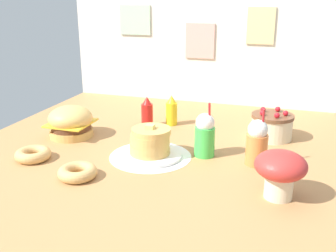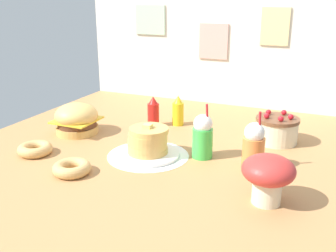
# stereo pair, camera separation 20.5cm
# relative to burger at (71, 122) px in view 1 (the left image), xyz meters

# --- Properties ---
(ground_plane) EXTENTS (2.00, 2.19, 0.02)m
(ground_plane) POSITION_rel_burger_xyz_m (0.52, -0.09, -0.10)
(ground_plane) COLOR #B27F4C
(back_wall) EXTENTS (2.00, 0.04, 0.91)m
(back_wall) POSITION_rel_burger_xyz_m (0.52, 1.00, 0.37)
(back_wall) COLOR silver
(back_wall) RESTS_ON ground_plane
(doily_mat) EXTENTS (0.42, 0.42, 0.00)m
(doily_mat) POSITION_rel_burger_xyz_m (0.55, -0.15, -0.09)
(doily_mat) COLOR white
(doily_mat) RESTS_ON ground_plane
(burger) EXTENTS (0.25, 0.25, 0.18)m
(burger) POSITION_rel_burger_xyz_m (0.00, 0.00, 0.00)
(burger) COLOR #DBA859
(burger) RESTS_ON ground_plane
(pancake_stack) EXTENTS (0.33, 0.33, 0.17)m
(pancake_stack) POSITION_rel_burger_xyz_m (0.55, -0.15, -0.02)
(pancake_stack) COLOR white
(pancake_stack) RESTS_ON doily_mat
(layer_cake) EXTENTS (0.24, 0.24, 0.17)m
(layer_cake) POSITION_rel_burger_xyz_m (1.12, 0.32, -0.01)
(layer_cake) COLOR beige
(layer_cake) RESTS_ON ground_plane
(ketchup_bottle) EXTENTS (0.07, 0.07, 0.19)m
(ketchup_bottle) POSITION_rel_burger_xyz_m (0.36, 0.31, 0.00)
(ketchup_bottle) COLOR red
(ketchup_bottle) RESTS_ON ground_plane
(mustard_bottle) EXTENTS (0.07, 0.07, 0.19)m
(mustard_bottle) POSITION_rel_burger_xyz_m (0.49, 0.39, 0.00)
(mustard_bottle) COLOR yellow
(mustard_bottle) RESTS_ON ground_plane
(cream_soda_cup) EXTENTS (0.11, 0.11, 0.29)m
(cream_soda_cup) POSITION_rel_burger_xyz_m (0.81, -0.05, 0.03)
(cream_soda_cup) COLOR green
(cream_soda_cup) RESTS_ON ground_plane
(orange_float_cup) EXTENTS (0.11, 0.11, 0.29)m
(orange_float_cup) POSITION_rel_burger_xyz_m (1.07, -0.08, 0.03)
(orange_float_cup) COLOR orange
(orange_float_cup) RESTS_ON ground_plane
(donut_pink_glaze) EXTENTS (0.18, 0.18, 0.05)m
(donut_pink_glaze) POSITION_rel_burger_xyz_m (-0.00, -0.36, -0.06)
(donut_pink_glaze) COLOR tan
(donut_pink_glaze) RESTS_ON ground_plane
(donut_chocolate) EXTENTS (0.18, 0.18, 0.05)m
(donut_chocolate) POSITION_rel_burger_xyz_m (0.32, -0.48, -0.06)
(donut_chocolate) COLOR tan
(donut_chocolate) RESTS_ON ground_plane
(mushroom_stool) EXTENTS (0.21, 0.21, 0.20)m
(mushroom_stool) POSITION_rel_burger_xyz_m (1.19, -0.39, 0.04)
(mushroom_stool) COLOR beige
(mushroom_stool) RESTS_ON ground_plane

